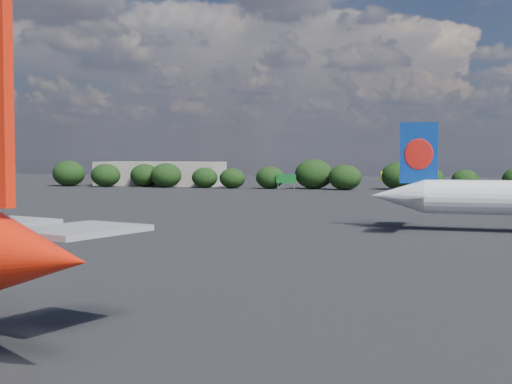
# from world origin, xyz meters

# --- Properties ---
(ground) EXTENTS (500.00, 500.00, 0.00)m
(ground) POSITION_xyz_m (0.00, 60.00, 0.00)
(ground) COLOR black
(ground) RESTS_ON ground
(terminal_building) EXTENTS (42.00, 16.00, 8.00)m
(terminal_building) POSITION_xyz_m (-65.00, 192.00, 4.00)
(terminal_building) COLOR gray
(terminal_building) RESTS_ON ground
(highway_sign) EXTENTS (6.00, 0.30, 4.50)m
(highway_sign) POSITION_xyz_m (-18.00, 176.00, 3.13)
(highway_sign) COLOR #136223
(highway_sign) RESTS_ON ground
(billboard_yellow) EXTENTS (5.00, 0.30, 5.50)m
(billboard_yellow) POSITION_xyz_m (12.00, 182.00, 3.87)
(billboard_yellow) COLOR yellow
(billboard_yellow) RESTS_ON ground
(horizon_treeline) EXTENTS (206.54, 15.04, 9.06)m
(horizon_treeline) POSITION_xyz_m (-5.77, 180.09, 3.69)
(horizon_treeline) COLOR black
(horizon_treeline) RESTS_ON ground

